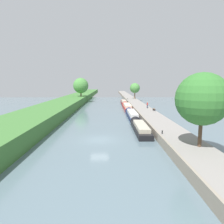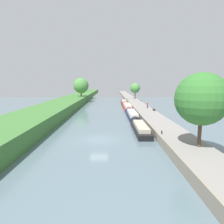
% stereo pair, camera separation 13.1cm
% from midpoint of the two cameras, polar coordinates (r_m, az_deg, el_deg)
% --- Properties ---
extents(ground_plane, '(160.00, 160.00, 0.00)m').
position_cam_midpoint_polar(ground_plane, '(28.67, -3.47, -7.70)').
color(ground_plane, slate).
extents(left_grassy_bank, '(8.96, 260.00, 2.36)m').
position_cam_midpoint_polar(left_grassy_bank, '(31.63, -26.83, -4.88)').
color(left_grassy_bank, '#3D7033').
rests_on(left_grassy_bank, ground_plane).
extents(right_towpath, '(4.35, 260.00, 1.15)m').
position_cam_midpoint_polar(right_towpath, '(29.76, 16.65, -6.29)').
color(right_towpath, gray).
rests_on(right_towpath, ground_plane).
extents(stone_quay, '(0.25, 260.00, 1.20)m').
position_cam_midpoint_polar(stone_quay, '(29.17, 12.30, -6.38)').
color(stone_quay, gray).
rests_on(stone_quay, ground_plane).
extents(narrowboat_black, '(2.04, 12.37, 1.94)m').
position_cam_midpoint_polar(narrowboat_black, '(34.11, 7.76, -4.20)').
color(narrowboat_black, black).
rests_on(narrowboat_black, ground_plane).
extents(narrowboat_navy, '(1.98, 14.64, 2.05)m').
position_cam_midpoint_polar(narrowboat_navy, '(47.27, 5.56, -0.62)').
color(narrowboat_navy, '#141E42').
rests_on(narrowboat_navy, ground_plane).
extents(narrowboat_red, '(2.17, 15.06, 2.15)m').
position_cam_midpoint_polar(narrowboat_red, '(62.24, 4.24, 1.55)').
color(narrowboat_red, maroon).
rests_on(narrowboat_red, ground_plane).
extents(narrowboat_maroon, '(1.84, 12.09, 1.90)m').
position_cam_midpoint_polar(narrowboat_maroon, '(75.44, 3.38, 2.71)').
color(narrowboat_maroon, maroon).
rests_on(narrowboat_maroon, ground_plane).
extents(tree_rightbank_near, '(5.45, 5.45, 7.76)m').
position_cam_midpoint_polar(tree_rightbank_near, '(22.93, 23.77, 3.30)').
color(tree_rightbank_near, '#4C3828').
rests_on(tree_rightbank_near, right_towpath).
extents(tree_rightbank_midnear, '(4.07, 4.07, 6.35)m').
position_cam_midpoint_polar(tree_rightbank_midnear, '(85.02, 6.48, 6.60)').
color(tree_rightbank_midnear, brown).
rests_on(tree_rightbank_midnear, right_towpath).
extents(tree_leftbank_downstream, '(5.89, 5.89, 7.14)m').
position_cam_midpoint_polar(tree_leftbank_downstream, '(81.22, -8.54, 7.26)').
color(tree_leftbank_downstream, '#4C3828').
rests_on(tree_leftbank_downstream, left_grassy_bank).
extents(person_walking, '(0.34, 0.34, 1.66)m').
position_cam_midpoint_polar(person_walking, '(54.27, 9.86, 1.97)').
color(person_walking, '#282D42').
rests_on(person_walking, right_towpath).
extents(mooring_bollard_near, '(0.16, 0.16, 0.45)m').
position_cam_midpoint_polar(mooring_bollard_near, '(27.87, 13.78, -5.47)').
color(mooring_bollard_near, black).
rests_on(mooring_bollard_near, right_towpath).
extents(mooring_bollard_far, '(0.16, 0.16, 0.45)m').
position_cam_midpoint_polar(mooring_bollard_far, '(80.62, 4.48, 3.64)').
color(mooring_bollard_far, black).
rests_on(mooring_bollard_far, right_towpath).
extents(park_bench, '(0.44, 1.50, 0.47)m').
position_cam_midpoint_polar(park_bench, '(49.82, 11.67, 0.75)').
color(park_bench, '#333338').
rests_on(park_bench, right_towpath).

